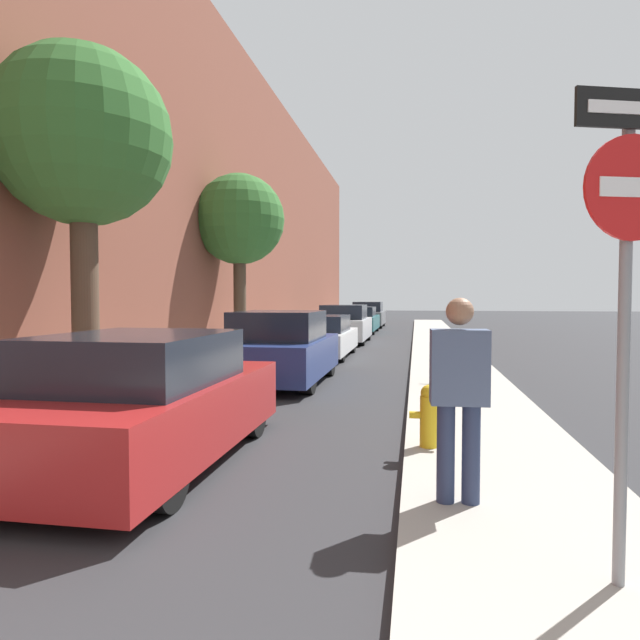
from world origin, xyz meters
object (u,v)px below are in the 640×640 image
Objects in this scene: fire_hydrant at (429,415)px; bicycle at (443,369)px; parked_car_silver at (345,325)px; parked_car_teal at (359,320)px; parked_car_white at (320,337)px; parked_car_red at (143,402)px; parked_car_navy at (280,349)px; parked_car_grey at (368,315)px; street_tree_far at (239,221)px; pedestrian at (459,388)px; traffic_sign_post at (629,262)px; street_tree_near at (82,141)px.

bicycle is (0.36, 4.50, -0.05)m from fire_hydrant.
parked_car_silver is 2.84× the size of bicycle.
parked_car_white is at bearing -89.96° from parked_car_teal.
parked_car_red reaches higher than parked_car_white.
bicycle is (3.45, 5.27, -0.24)m from parked_car_red.
parked_car_navy is at bearing -178.06° from bicycle.
fire_hydrant is (3.03, -26.93, -0.25)m from parked_car_grey.
fire_hydrant is at bearing 14.02° from parked_car_red.
parked_car_grey is 18.39m from street_tree_far.
parked_car_navy is at bearing -89.71° from parked_car_teal.
street_tree_far reaches higher than parked_car_grey.
parked_car_grey is at bearing 90.24° from parked_car_silver.
fire_hydrant is at bearing -73.22° from parked_car_white.
pedestrian is at bearing -15.33° from parked_car_red.
parked_car_red is 27.71m from parked_car_grey.
parked_car_white is 1.01× the size of parked_car_silver.
street_tree_far reaches higher than parked_car_teal.
fire_hydrant is 0.25× the size of traffic_sign_post.
pedestrian is (-0.85, 1.19, -0.95)m from traffic_sign_post.
parked_car_grey is at bearing 80.19° from traffic_sign_post.
parked_car_navy is 0.86× the size of parked_car_teal.
parked_car_silver reaches higher than bicycle.
parked_car_silver is 5.99× the size of fire_hydrant.
parked_car_white is 10.56m from fire_hydrant.
parked_car_teal is at bearing -90.29° from parked_car_grey.
parked_car_grey is at bearing 85.33° from street_tree_near.
street_tree_far is at bearing -99.73° from parked_car_teal.
street_tree_far is at bearing 100.30° from traffic_sign_post.
parked_car_teal is 6.46× the size of fire_hydrant.
street_tree_far is at bearing -66.10° from pedestrian.
parked_car_red reaches higher than bicycle.
street_tree_near is 7.75m from traffic_sign_post.
parked_car_red is 0.95× the size of parked_car_silver.
traffic_sign_post is 1.91× the size of bicycle.
pedestrian is at bearing -82.02° from parked_car_teal.
parked_car_white is 0.79× the size of street_tree_near.
parked_car_red is at bearing -90.12° from parked_car_grey.
parked_car_silver is at bearing 100.95° from fire_hydrant.
street_tree_near reaches higher than traffic_sign_post.
parked_car_grey is at bearing 89.88° from parked_car_red.
traffic_sign_post is at bearing -82.21° from parked_car_grey.
traffic_sign_post is at bearing -62.10° from street_tree_far.
traffic_sign_post is (4.09, -12.97, 1.41)m from parked_car_white.
parked_car_teal is 21.79m from fire_hydrant.
parked_car_navy is 0.75× the size of street_tree_far.
parked_car_teal is at bearing 90.71° from parked_car_silver.
pedestrian is 6.20m from bicycle.
parked_car_white reaches higher than bicycle.
parked_car_grey reaches higher than bicycle.
fire_hydrant is at bearing -14.22° from street_tree_near.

